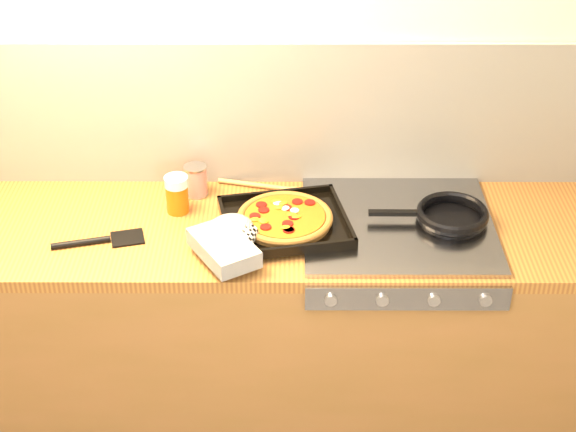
{
  "coord_description": "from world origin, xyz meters",
  "views": [
    {
      "loc": [
        0.11,
        -1.24,
        2.43
      ],
      "look_at": [
        0.1,
        1.08,
        0.95
      ],
      "focal_mm": 55.0,
      "sensor_mm": 36.0,
      "label": 1
    }
  ],
  "objects_px": {
    "frying_pan": "(451,215)",
    "tomato_can": "(196,181)",
    "pizza_on_tray": "(268,226)",
    "juice_glass": "(177,194)"
  },
  "relations": [
    {
      "from": "frying_pan",
      "to": "tomato_can",
      "type": "xyz_separation_m",
      "value": [
        -0.82,
        0.18,
        0.02
      ]
    },
    {
      "from": "pizza_on_tray",
      "to": "tomato_can",
      "type": "height_order",
      "value": "tomato_can"
    },
    {
      "from": "pizza_on_tray",
      "to": "frying_pan",
      "type": "distance_m",
      "value": 0.58
    },
    {
      "from": "tomato_can",
      "to": "frying_pan",
      "type": "bearing_deg",
      "value": -12.63
    },
    {
      "from": "tomato_can",
      "to": "pizza_on_tray",
      "type": "bearing_deg",
      "value": -46.2
    },
    {
      "from": "frying_pan",
      "to": "pizza_on_tray",
      "type": "bearing_deg",
      "value": -172.94
    },
    {
      "from": "pizza_on_tray",
      "to": "frying_pan",
      "type": "bearing_deg",
      "value": 7.06
    },
    {
      "from": "tomato_can",
      "to": "juice_glass",
      "type": "relative_size",
      "value": 0.85
    },
    {
      "from": "pizza_on_tray",
      "to": "frying_pan",
      "type": "height_order",
      "value": "pizza_on_tray"
    },
    {
      "from": "pizza_on_tray",
      "to": "juice_glass",
      "type": "xyz_separation_m",
      "value": [
        -0.3,
        0.15,
        0.02
      ]
    }
  ]
}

